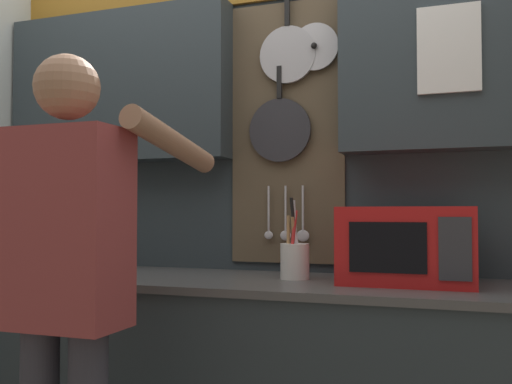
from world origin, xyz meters
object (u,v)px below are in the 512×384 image
(knife_block, at_px, (30,249))
(utensil_crock, at_px, (295,258))
(microwave, at_px, (407,245))
(person, at_px, (67,270))

(knife_block, relative_size, utensil_crock, 0.76)
(knife_block, bearing_deg, microwave, -0.02)
(person, bearing_deg, utensil_crock, 53.93)
(knife_block, height_order, person, person)
(knife_block, bearing_deg, person, -43.12)
(utensil_crock, relative_size, person, 0.20)
(microwave, relative_size, person, 0.29)
(microwave, xyz_separation_m, utensil_crock, (-0.44, 0.00, -0.06))
(microwave, relative_size, utensil_crock, 1.49)
(utensil_crock, bearing_deg, microwave, -0.13)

